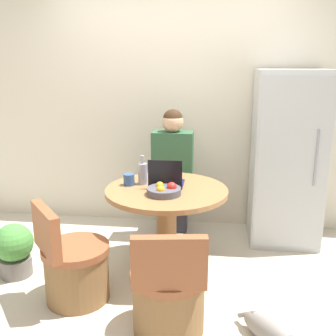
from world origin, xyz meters
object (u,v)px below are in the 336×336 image
at_px(dining_table, 167,213).
at_px(chair_near_camera, 169,297).
at_px(cat, 268,330).
at_px(potted_plant, 14,248).
at_px(fruit_bowl, 164,190).
at_px(person_seated, 173,168).
at_px(bottle, 143,173).
at_px(laptop, 166,180).
at_px(refrigerator, 287,159).
at_px(chair_near_left_corner, 74,268).

distance_m(dining_table, chair_near_camera, 0.87).
xyz_separation_m(cat, potted_plant, (-2.03, 0.58, 0.16)).
bearing_deg(chair_near_camera, fruit_bowl, -88.31).
bearing_deg(person_seated, bottle, 73.01).
relative_size(laptop, cat, 0.75).
distance_m(cat, potted_plant, 2.11).
height_order(cat, potted_plant, potted_plant).
height_order(dining_table, chair_near_camera, chair_near_camera).
relative_size(dining_table, person_seated, 0.77).
distance_m(refrigerator, potted_plant, 2.62).
bearing_deg(fruit_bowl, chair_near_camera, -80.05).
bearing_deg(laptop, bottle, -9.96).
bearing_deg(bottle, laptop, -9.96).
relative_size(refrigerator, bottle, 6.72).
bearing_deg(cat, refrigerator, 124.26).
xyz_separation_m(person_seated, potted_plant, (-1.23, -0.99, -0.48)).
bearing_deg(potted_plant, laptop, 14.59).
bearing_deg(chair_near_camera, dining_table, -90.00).
height_order(refrigerator, chair_near_camera, refrigerator).
relative_size(chair_near_camera, chair_near_left_corner, 1.00).
xyz_separation_m(fruit_bowl, bottle, (-0.22, 0.25, 0.06)).
bearing_deg(fruit_bowl, laptop, 93.04).
bearing_deg(bottle, cat, -43.66).
height_order(chair_near_camera, bottle, bottle).
distance_m(chair_near_left_corner, potted_plant, 0.68).
bearing_deg(person_seated, chair_near_left_corner, 64.56).
distance_m(chair_near_camera, cat, 0.67).
relative_size(person_seated, cat, 3.49).
relative_size(refrigerator, chair_near_left_corner, 2.18).
bearing_deg(fruit_bowl, potted_plant, -175.17).
bearing_deg(refrigerator, chair_near_camera, -121.56).
relative_size(refrigerator, person_seated, 1.28).
bearing_deg(potted_plant, bottle, 19.22).
relative_size(dining_table, laptop, 3.61).
distance_m(refrigerator, chair_near_left_corner, 2.23).
relative_size(chair_near_camera, cat, 2.06).
bearing_deg(refrigerator, person_seated, -178.82).
xyz_separation_m(dining_table, bottle, (-0.22, 0.10, 0.31)).
bearing_deg(person_seated, potted_plant, 38.88).
bearing_deg(chair_near_camera, chair_near_left_corner, -28.94).
distance_m(refrigerator, bottle, 1.46).
relative_size(dining_table, bottle, 4.05).
relative_size(dining_table, fruit_bowl, 3.74).
distance_m(person_seated, bottle, 0.67).
distance_m(chair_near_camera, potted_plant, 1.48).
relative_size(laptop, bottle, 1.12).
xyz_separation_m(chair_near_camera, laptop, (-0.13, 0.88, 0.53)).
xyz_separation_m(refrigerator, chair_near_left_corner, (-1.72, -1.29, -0.59)).
distance_m(person_seated, laptop, 0.67).
distance_m(refrigerator, chair_near_camera, 1.94).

